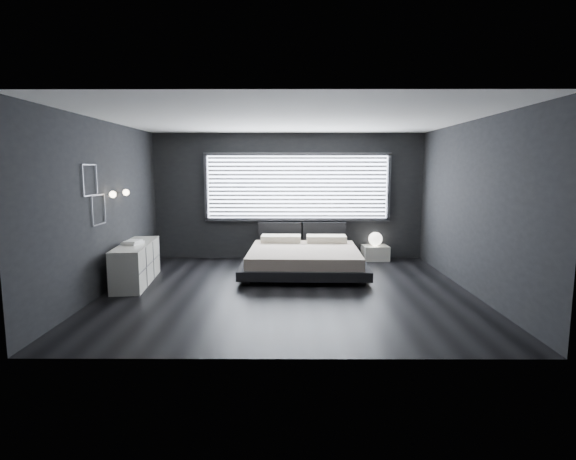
{
  "coord_description": "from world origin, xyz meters",
  "views": [
    {
      "loc": [
        0.03,
        -7.32,
        2.03
      ],
      "look_at": [
        0.0,
        0.85,
        0.9
      ],
      "focal_mm": 28.0,
      "sensor_mm": 36.0,
      "label": 1
    }
  ],
  "objects": [
    {
      "name": "orb_lamp",
      "position": [
        1.93,
        2.48,
        0.47
      ],
      "size": [
        0.3,
        0.3,
        0.3
      ],
      "primitive_type": "sphere",
      "color": "white",
      "rests_on": "nightstand"
    },
    {
      "name": "sconce_near",
      "position": [
        -2.88,
        0.05,
        1.6
      ],
      "size": [
        0.18,
        0.11,
        0.11
      ],
      "color": "silver",
      "rests_on": "ground"
    },
    {
      "name": "dresser",
      "position": [
        -2.69,
        0.48,
        0.35
      ],
      "size": [
        0.67,
        1.81,
        0.71
      ],
      "color": "silver",
      "rests_on": "ground"
    },
    {
      "name": "headboard",
      "position": [
        0.31,
        2.64,
        0.57
      ],
      "size": [
        1.96,
        0.16,
        0.52
      ],
      "color": "black",
      "rests_on": "ground"
    },
    {
      "name": "room",
      "position": [
        0.0,
        0.0,
        1.4
      ],
      "size": [
        6.04,
        6.0,
        2.8
      ],
      "color": "black",
      "rests_on": "ground"
    },
    {
      "name": "window",
      "position": [
        0.2,
        2.7,
        1.61
      ],
      "size": [
        4.14,
        0.09,
        1.52
      ],
      "color": "white",
      "rests_on": "ground"
    },
    {
      "name": "wall_art_upper",
      "position": [
        -2.98,
        -0.55,
        1.85
      ],
      "size": [
        0.01,
        0.48,
        0.48
      ],
      "color": "#47474C",
      "rests_on": "ground"
    },
    {
      "name": "nightstand",
      "position": [
        1.93,
        2.5,
        0.16
      ],
      "size": [
        0.59,
        0.5,
        0.32
      ],
      "primitive_type": "cube",
      "rotation": [
        0.0,
        0.0,
        0.07
      ],
      "color": "silver",
      "rests_on": "ground"
    },
    {
      "name": "sconce_far",
      "position": [
        -2.88,
        0.65,
        1.6
      ],
      "size": [
        0.18,
        0.11,
        0.11
      ],
      "color": "silver",
      "rests_on": "ground"
    },
    {
      "name": "wall_art_lower",
      "position": [
        -2.98,
        -0.3,
        1.38
      ],
      "size": [
        0.01,
        0.48,
        0.48
      ],
      "color": "#47474C",
      "rests_on": "ground"
    },
    {
      "name": "book_stack",
      "position": [
        -2.72,
        0.42,
        0.74
      ],
      "size": [
        0.34,
        0.39,
        0.07
      ],
      "color": "white",
      "rests_on": "dresser"
    },
    {
      "name": "bed",
      "position": [
        0.31,
        1.33,
        0.28
      ],
      "size": [
        2.41,
        2.3,
        0.61
      ],
      "color": "black",
      "rests_on": "ground"
    }
  ]
}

